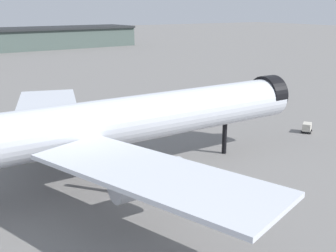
{
  "coord_description": "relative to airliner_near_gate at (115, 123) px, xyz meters",
  "views": [
    {
      "loc": [
        -22.63,
        -47.46,
        23.38
      ],
      "look_at": [
        8.12,
        2.69,
        6.43
      ],
      "focal_mm": 44.43,
      "sensor_mm": 36.0,
      "label": 1
    }
  ],
  "objects": [
    {
      "name": "airliner_near_gate",
      "position": [
        0.0,
        0.0,
        0.0
      ],
      "size": [
        67.68,
        61.88,
        18.65
      ],
      "rotation": [
        0.0,
        0.0,
        0.03
      ],
      "color": "silver",
      "rests_on": "ground"
    },
    {
      "name": "baggage_cart_trailing",
      "position": [
        40.71,
        1.54,
        -7.24
      ],
      "size": [
        2.87,
        2.76,
        1.82
      ],
      "rotation": [
        0.0,
        0.0,
        3.74
      ],
      "color": "black",
      "rests_on": "ground"
    },
    {
      "name": "ground",
      "position": [
        0.39,
        -2.45,
        -8.21
      ],
      "size": [
        900.0,
        900.0,
        0.0
      ],
      "primitive_type": "plane",
      "color": "slate"
    }
  ]
}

